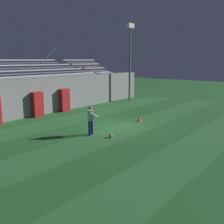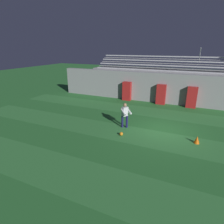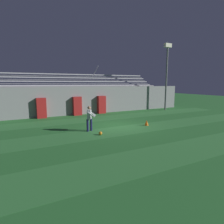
{
  "view_description": "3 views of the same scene",
  "coord_description": "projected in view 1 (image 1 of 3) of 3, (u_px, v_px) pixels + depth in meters",
  "views": [
    {
      "loc": [
        -12.92,
        -10.28,
        4.16
      ],
      "look_at": [
        -1.22,
        -1.03,
        1.19
      ],
      "focal_mm": 42.0,
      "sensor_mm": 36.0,
      "label": 1
    },
    {
      "loc": [
        1.48,
        -11.26,
        5.06
      ],
      "look_at": [
        -3.03,
        -1.27,
        1.24
      ],
      "focal_mm": 30.0,
      "sensor_mm": 36.0,
      "label": 2
    },
    {
      "loc": [
        -6.71,
        -11.95,
        3.14
      ],
      "look_at": [
        -1.44,
        -1.77,
        1.39
      ],
      "focal_mm": 30.0,
      "sensor_mm": 36.0,
      "label": 3
    }
  ],
  "objects": [
    {
      "name": "ground_plane",
      "position": [
        111.0,
        125.0,
        17.01
      ],
      "size": [
        80.0,
        80.0,
        0.0
      ],
      "primitive_type": "plane",
      "color": "#286B2D"
    },
    {
      "name": "turf_stripe_near",
      "position": [
        203.0,
        143.0,
        13.36
      ],
      "size": [
        28.0,
        2.34,
        0.01
      ],
      "primitive_type": "cube",
      "color": "#337A38",
      "rests_on": "ground"
    },
    {
      "name": "turf_stripe_mid",
      "position": [
        128.0,
        128.0,
        16.2
      ],
      "size": [
        28.0,
        2.34,
        0.01
      ],
      "primitive_type": "cube",
      "color": "#337A38",
      "rests_on": "ground"
    },
    {
      "name": "turf_stripe_far",
      "position": [
        75.0,
        118.0,
        19.04
      ],
      "size": [
        28.0,
        2.34,
        0.01
      ],
      "primitive_type": "cube",
      "color": "#337A38",
      "rests_on": "ground"
    },
    {
      "name": "back_wall",
      "position": [
        47.0,
        95.0,
        20.69
      ],
      "size": [
        24.0,
        0.6,
        2.8
      ],
      "primitive_type": "cube",
      "color": "gray",
      "rests_on": "ground"
    },
    {
      "name": "padding_pillar_gate_left",
      "position": [
        38.0,
        104.0,
        19.43
      ],
      "size": [
        0.83,
        0.44,
        1.84
      ],
      "primitive_type": "cube",
      "color": "#B21E1E",
      "rests_on": "ground"
    },
    {
      "name": "padding_pillar_gate_right",
      "position": [
        65.0,
        100.0,
        21.46
      ],
      "size": [
        0.83,
        0.44,
        1.84
      ],
      "primitive_type": "cube",
      "color": "#B21E1E",
      "rests_on": "ground"
    },
    {
      "name": "bleacher_stand",
      "position": [
        32.0,
        92.0,
        21.88
      ],
      "size": [
        18.0,
        3.35,
        5.03
      ],
      "color": "gray",
      "rests_on": "ground"
    },
    {
      "name": "floodlight_pole",
      "position": [
        130.0,
        53.0,
        26.22
      ],
      "size": [
        0.9,
        0.36,
        7.68
      ],
      "color": "slate",
      "rests_on": "ground"
    },
    {
      "name": "goalkeeper",
      "position": [
        91.0,
        118.0,
        14.63
      ],
      "size": [
        0.71,
        0.73,
        1.67
      ],
      "color": "#19194C",
      "rests_on": "ground"
    },
    {
      "name": "soccer_ball",
      "position": [
        111.0,
        136.0,
        14.24
      ],
      "size": [
        0.22,
        0.22,
        0.22
      ],
      "primitive_type": "sphere",
      "color": "orange",
      "rests_on": "ground"
    },
    {
      "name": "traffic_cone",
      "position": [
        139.0,
        119.0,
        17.93
      ],
      "size": [
        0.3,
        0.3,
        0.42
      ],
      "primitive_type": "cone",
      "color": "orange",
      "rests_on": "ground"
    }
  ]
}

